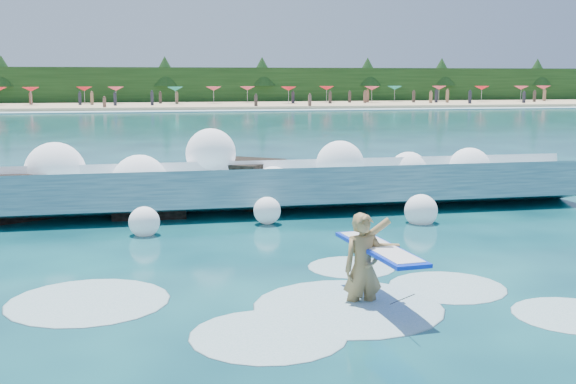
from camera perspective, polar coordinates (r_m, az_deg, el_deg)
name	(u,v)px	position (r m, az deg, el deg)	size (l,w,h in m)	color
ground	(230,278)	(13.05, -4.62, -6.78)	(200.00, 200.00, 0.00)	#062937
beach	(145,106)	(90.53, -11.22, 6.69)	(140.00, 20.00, 0.40)	tan
wet_band	(147,111)	(79.55, -11.07, 6.29)	(140.00, 5.00, 0.08)	silver
treeline	(143,86)	(100.47, -11.37, 8.21)	(140.00, 4.00, 5.00)	black
breaking_wave	(241,189)	(19.62, -3.70, 0.27)	(19.05, 2.92, 1.64)	#326A7E
rock_cluster	(135,194)	(19.89, -12.03, -0.13)	(8.51, 3.28, 1.44)	black
surfer_with_board	(367,264)	(11.41, 6.26, -5.71)	(0.99, 2.94, 1.77)	#9B7948
wave_spray	(221,174)	(19.38, -5.30, 1.40)	(15.10, 4.45, 2.29)	white
surf_foam	(304,305)	(11.52, 1.28, -8.89)	(9.41, 5.23, 0.15)	silver
beach_umbrellas	(146,89)	(92.61, -11.17, 8.01)	(113.66, 6.52, 0.50)	#CE3C52
beachgoers	(145,100)	(86.25, -11.22, 7.17)	(106.31, 13.52, 1.94)	#3F332D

